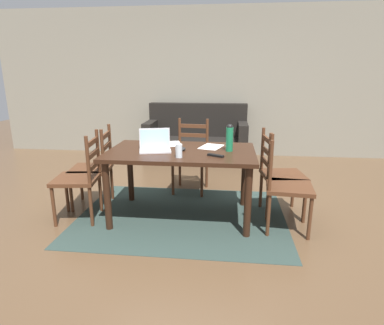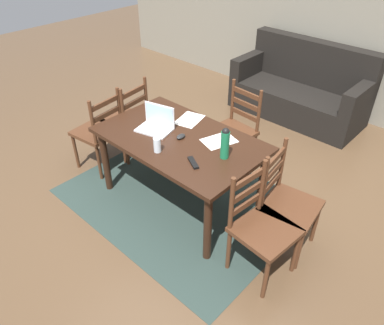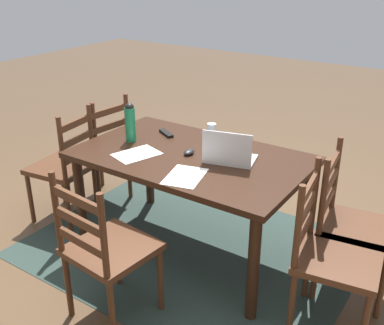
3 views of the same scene
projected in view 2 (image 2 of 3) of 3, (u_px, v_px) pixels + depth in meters
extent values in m
plane|color=brown|center=(181.00, 199.00, 3.83)|extent=(14.00, 14.00, 0.00)
cube|color=#283833|center=(181.00, 199.00, 3.83)|extent=(2.26, 1.73, 0.01)
cube|color=gray|center=(338.00, 10.00, 4.82)|extent=(8.00, 0.12, 2.70)
cube|color=black|center=(180.00, 139.00, 3.41)|extent=(1.54, 0.94, 0.04)
cylinder|color=black|center=(105.00, 161.00, 3.78)|extent=(0.07, 0.07, 0.71)
cylinder|color=black|center=(208.00, 227.00, 3.01)|extent=(0.07, 0.07, 0.71)
cylinder|color=black|center=(161.00, 132.00, 4.24)|extent=(0.07, 0.07, 0.71)
cylinder|color=black|center=(262.00, 183.00, 3.48)|extent=(0.07, 0.07, 0.71)
cube|color=#4C2B19|center=(124.00, 119.00, 4.29)|extent=(0.50, 0.50, 0.04)
cylinder|color=#4C2B19|center=(103.00, 139.00, 4.39)|extent=(0.04, 0.04, 0.43)
cylinder|color=#4C2B19|center=(125.00, 125.00, 4.64)|extent=(0.04, 0.04, 0.43)
cylinder|color=#4C2B19|center=(127.00, 149.00, 4.21)|extent=(0.04, 0.04, 0.43)
cylinder|color=#4C2B19|center=(148.00, 134.00, 4.47)|extent=(0.04, 0.04, 0.43)
cylinder|color=#4C2B19|center=(123.00, 111.00, 3.93)|extent=(0.04, 0.04, 0.50)
cylinder|color=#4C2B19|center=(146.00, 98.00, 4.18)|extent=(0.04, 0.04, 0.50)
cube|color=#4C2B19|center=(136.00, 112.00, 4.11)|extent=(0.07, 0.36, 0.05)
cube|color=#4C2B19|center=(135.00, 102.00, 4.04)|extent=(0.07, 0.36, 0.05)
cube|color=#4C2B19|center=(134.00, 92.00, 3.97)|extent=(0.07, 0.36, 0.05)
cube|color=#4C2B19|center=(97.00, 131.00, 4.07)|extent=(0.49, 0.49, 0.04)
cylinder|color=#4C2B19|center=(76.00, 151.00, 4.17)|extent=(0.04, 0.04, 0.43)
cylinder|color=#4C2B19|center=(101.00, 137.00, 4.42)|extent=(0.04, 0.04, 0.43)
cylinder|color=#4C2B19|center=(99.00, 163.00, 3.99)|extent=(0.04, 0.04, 0.43)
cylinder|color=#4C2B19|center=(124.00, 147.00, 4.24)|extent=(0.04, 0.04, 0.43)
cylinder|color=#4C2B19|center=(93.00, 124.00, 3.70)|extent=(0.04, 0.04, 0.50)
cylinder|color=#4C2B19|center=(120.00, 109.00, 3.95)|extent=(0.04, 0.04, 0.50)
cube|color=#4C2B19|center=(108.00, 125.00, 3.89)|extent=(0.07, 0.36, 0.05)
cube|color=#4C2B19|center=(106.00, 114.00, 3.81)|extent=(0.07, 0.36, 0.05)
cube|color=#4C2B19|center=(105.00, 103.00, 3.74)|extent=(0.07, 0.36, 0.05)
cube|color=#4C2B19|center=(231.00, 132.00, 4.05)|extent=(0.48, 0.48, 0.04)
cylinder|color=#4C2B19|center=(231.00, 164.00, 3.97)|extent=(0.04, 0.04, 0.43)
cylinder|color=#4C2B19|center=(206.00, 150.00, 4.20)|extent=(0.04, 0.04, 0.43)
cylinder|color=#4C2B19|center=(254.00, 151.00, 4.17)|extent=(0.04, 0.04, 0.43)
cylinder|color=#4C2B19|center=(229.00, 138.00, 4.40)|extent=(0.04, 0.04, 0.43)
cylinder|color=#4C2B19|center=(259.00, 113.00, 3.90)|extent=(0.04, 0.04, 0.50)
cylinder|color=#4C2B19|center=(233.00, 101.00, 4.13)|extent=(0.04, 0.04, 0.50)
cube|color=#4C2B19|center=(245.00, 115.00, 4.07)|extent=(0.36, 0.06, 0.05)
cube|color=#4C2B19|center=(246.00, 104.00, 4.00)|extent=(0.36, 0.06, 0.05)
cube|color=#4C2B19|center=(247.00, 94.00, 3.92)|extent=(0.36, 0.06, 0.05)
cube|color=#4C2B19|center=(265.00, 231.00, 2.85)|extent=(0.48, 0.48, 0.04)
cylinder|color=#4C2B19|center=(295.00, 253.00, 2.98)|extent=(0.04, 0.04, 0.43)
cylinder|color=#4C2B19|center=(265.00, 279.00, 2.77)|extent=(0.04, 0.04, 0.43)
cylinder|color=#4C2B19|center=(259.00, 227.00, 3.21)|extent=(0.04, 0.04, 0.43)
cylinder|color=#4C2B19|center=(229.00, 250.00, 3.00)|extent=(0.04, 0.04, 0.43)
cylinder|color=#4C2B19|center=(264.00, 183.00, 2.93)|extent=(0.04, 0.04, 0.50)
cylinder|color=#4C2B19|center=(231.00, 205.00, 2.72)|extent=(0.04, 0.04, 0.50)
cube|color=#4C2B19|center=(247.00, 203.00, 2.88)|extent=(0.06, 0.36, 0.05)
cube|color=#4C2B19|center=(249.00, 191.00, 2.81)|extent=(0.06, 0.36, 0.05)
cube|color=#4C2B19|center=(250.00, 178.00, 2.74)|extent=(0.06, 0.36, 0.05)
cube|color=#4C2B19|center=(291.00, 207.00, 3.07)|extent=(0.49, 0.49, 0.04)
cylinder|color=#4C2B19|center=(315.00, 223.00, 3.25)|extent=(0.04, 0.04, 0.43)
cylinder|color=#4C2B19|center=(299.00, 250.00, 3.00)|extent=(0.04, 0.04, 0.43)
cylinder|color=#4C2B19|center=(276.00, 206.00, 3.43)|extent=(0.04, 0.04, 0.43)
cylinder|color=#4C2B19|center=(257.00, 231.00, 3.17)|extent=(0.04, 0.04, 0.43)
cylinder|color=#4C2B19|center=(282.00, 163.00, 3.15)|extent=(0.04, 0.04, 0.50)
cylinder|color=#4C2B19|center=(262.00, 186.00, 2.90)|extent=(0.04, 0.04, 0.50)
cube|color=#4C2B19|center=(271.00, 184.00, 3.08)|extent=(0.07, 0.36, 0.05)
cube|color=#4C2B19|center=(273.00, 172.00, 3.01)|extent=(0.07, 0.36, 0.05)
cube|color=#4C2B19|center=(275.00, 159.00, 2.94)|extent=(0.07, 0.36, 0.05)
cube|color=black|center=(296.00, 102.00, 5.20)|extent=(1.80, 0.80, 0.40)
cube|color=black|center=(313.00, 62.00, 5.09)|extent=(1.80, 0.20, 0.60)
cube|color=black|center=(360.00, 97.00, 4.54)|extent=(0.16, 0.80, 0.30)
cube|color=black|center=(251.00, 64.00, 5.45)|extent=(0.16, 0.80, 0.30)
cube|color=silver|center=(154.00, 130.00, 3.49)|extent=(0.36, 0.29, 0.02)
cube|color=silver|center=(160.00, 114.00, 3.50)|extent=(0.31, 0.09, 0.21)
cube|color=#A5CCEA|center=(159.00, 115.00, 3.50)|extent=(0.29, 0.08, 0.19)
cylinder|color=#197247|center=(225.00, 145.00, 3.06)|extent=(0.07, 0.07, 0.25)
sphere|color=black|center=(226.00, 132.00, 2.99)|extent=(0.07, 0.07, 0.07)
cylinder|color=silver|center=(157.00, 145.00, 3.17)|extent=(0.07, 0.07, 0.13)
ellipsoid|color=black|center=(181.00, 136.00, 3.38)|extent=(0.07, 0.10, 0.03)
cube|color=black|center=(193.00, 163.00, 3.06)|extent=(0.17, 0.12, 0.02)
cube|color=white|center=(219.00, 141.00, 3.35)|extent=(0.29, 0.35, 0.00)
cube|color=white|center=(189.00, 120.00, 3.67)|extent=(0.28, 0.34, 0.00)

